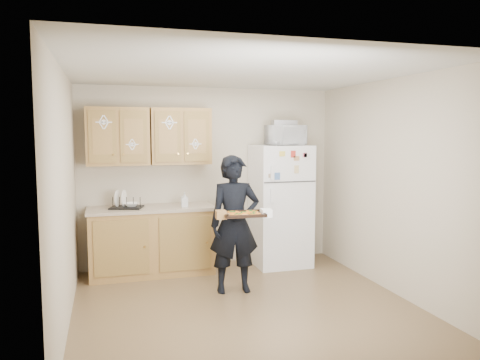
% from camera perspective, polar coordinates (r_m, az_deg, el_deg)
% --- Properties ---
extents(floor, '(3.60, 3.60, 0.00)m').
position_cam_1_polar(floor, '(5.25, 0.64, -15.13)').
color(floor, brown).
rests_on(floor, ground).
extents(ceiling, '(3.60, 3.60, 0.00)m').
position_cam_1_polar(ceiling, '(4.94, 0.68, 13.05)').
color(ceiling, silver).
rests_on(ceiling, wall_back).
extents(wall_back, '(3.60, 0.04, 2.50)m').
position_cam_1_polar(wall_back, '(6.68, -3.81, 0.42)').
color(wall_back, beige).
rests_on(wall_back, floor).
extents(wall_front, '(3.60, 0.04, 2.50)m').
position_cam_1_polar(wall_front, '(3.28, 9.83, -5.29)').
color(wall_front, beige).
rests_on(wall_front, floor).
extents(wall_left, '(0.04, 3.60, 2.50)m').
position_cam_1_polar(wall_left, '(4.75, -20.62, -2.15)').
color(wall_left, beige).
rests_on(wall_left, floor).
extents(wall_right, '(0.04, 3.60, 2.50)m').
position_cam_1_polar(wall_right, '(5.73, 18.17, -0.76)').
color(wall_right, beige).
rests_on(wall_right, floor).
extents(refrigerator, '(0.75, 0.70, 1.70)m').
position_cam_1_polar(refrigerator, '(6.65, 4.94, -3.09)').
color(refrigerator, white).
rests_on(refrigerator, floor).
extents(base_cabinet, '(1.60, 0.60, 0.86)m').
position_cam_1_polar(base_cabinet, '(6.37, -10.69, -7.42)').
color(base_cabinet, olive).
rests_on(base_cabinet, floor).
extents(countertop, '(1.64, 0.64, 0.04)m').
position_cam_1_polar(countertop, '(6.28, -10.77, -3.42)').
color(countertop, '#B6A58C').
rests_on(countertop, base_cabinet).
extents(upper_cab_left, '(0.80, 0.33, 0.75)m').
position_cam_1_polar(upper_cab_left, '(6.31, -14.68, 5.16)').
color(upper_cab_left, olive).
rests_on(upper_cab_left, wall_back).
extents(upper_cab_right, '(0.80, 0.33, 0.75)m').
position_cam_1_polar(upper_cab_right, '(6.39, -7.28, 5.30)').
color(upper_cab_right, olive).
rests_on(upper_cab_right, wall_back).
extents(cereal_box, '(0.20, 0.07, 0.32)m').
position_cam_1_polar(cereal_box, '(7.20, 8.06, -8.05)').
color(cereal_box, '#D9C84C').
rests_on(cereal_box, floor).
extents(person, '(0.62, 0.43, 1.61)m').
position_cam_1_polar(person, '(5.50, -0.67, -5.39)').
color(person, black).
rests_on(person, floor).
extents(baking_tray, '(0.48, 0.37, 0.04)m').
position_cam_1_polar(baking_tray, '(5.20, 0.46, -4.25)').
color(baking_tray, black).
rests_on(baking_tray, person).
extents(pizza_front_left, '(0.15, 0.15, 0.02)m').
position_cam_1_polar(pizza_front_left, '(5.10, -0.53, -4.25)').
color(pizza_front_left, orange).
rests_on(pizza_front_left, baking_tray).
extents(pizza_front_right, '(0.15, 0.15, 0.02)m').
position_cam_1_polar(pizza_front_right, '(5.14, 1.79, -4.16)').
color(pizza_front_right, orange).
rests_on(pizza_front_right, baking_tray).
extents(pizza_back_left, '(0.15, 0.15, 0.02)m').
position_cam_1_polar(pizza_back_left, '(5.25, -0.85, -3.97)').
color(pizza_back_left, orange).
rests_on(pizza_back_left, baking_tray).
extents(pizza_back_right, '(0.15, 0.15, 0.02)m').
position_cam_1_polar(pizza_back_right, '(5.29, 1.41, -3.89)').
color(pizza_back_right, orange).
rests_on(pizza_back_right, baking_tray).
extents(pizza_center, '(0.15, 0.15, 0.02)m').
position_cam_1_polar(pizza_center, '(5.19, 0.46, -4.06)').
color(pizza_center, orange).
rests_on(pizza_center, baking_tray).
extents(microwave, '(0.52, 0.37, 0.28)m').
position_cam_1_polar(microwave, '(6.54, 5.55, 5.46)').
color(microwave, white).
rests_on(microwave, refrigerator).
extents(foil_pan, '(0.35, 0.27, 0.07)m').
position_cam_1_polar(foil_pan, '(6.56, 5.40, 6.97)').
color(foil_pan, '#A8A8AF').
rests_on(foil_pan, microwave).
extents(dish_rack, '(0.47, 0.40, 0.16)m').
position_cam_1_polar(dish_rack, '(6.23, -13.67, -2.64)').
color(dish_rack, black).
rests_on(dish_rack, countertop).
extents(bowl, '(0.22, 0.22, 0.05)m').
position_cam_1_polar(bowl, '(6.24, -13.07, -2.94)').
color(bowl, white).
rests_on(bowl, dish_rack).
extents(soap_bottle, '(0.09, 0.10, 0.19)m').
position_cam_1_polar(soap_bottle, '(6.19, -6.78, -2.40)').
color(soap_bottle, white).
rests_on(soap_bottle, countertop).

